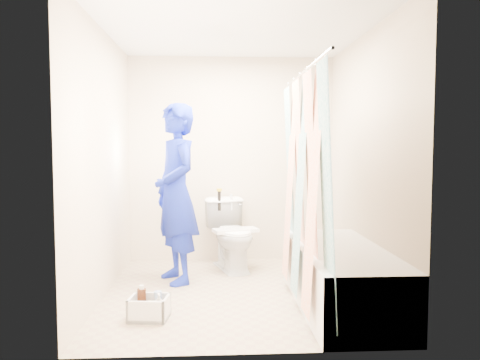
{
  "coord_description": "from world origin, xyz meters",
  "views": [
    {
      "loc": [
        -0.21,
        -4.24,
        1.34
      ],
      "look_at": [
        0.05,
        0.37,
        1.02
      ],
      "focal_mm": 35.0,
      "sensor_mm": 36.0,
      "label": 1
    }
  ],
  "objects": [
    {
      "name": "wall_front",
      "position": [
        0.0,
        -1.3,
        1.2
      ],
      "size": [
        2.4,
        0.02,
        2.4
      ],
      "primitive_type": "cube",
      "color": "beige",
      "rests_on": "ground"
    },
    {
      "name": "tank_lid",
      "position": [
        0.02,
        0.73,
        0.45
      ],
      "size": [
        0.51,
        0.33,
        0.04
      ],
      "primitive_type": "cube",
      "rotation": [
        0.0,
        0.0,
        0.28
      ],
      "color": "white",
      "rests_on": "toilet"
    },
    {
      "name": "wall_left",
      "position": [
        -1.2,
        0.0,
        1.2
      ],
      "size": [
        0.02,
        2.6,
        2.4
      ],
      "primitive_type": "cube",
      "color": "beige",
      "rests_on": "ground"
    },
    {
      "name": "tank_internals",
      "position": [
        -0.11,
        1.03,
        0.76
      ],
      "size": [
        0.18,
        0.09,
        0.25
      ],
      "color": "black",
      "rests_on": "toilet"
    },
    {
      "name": "ceiling",
      "position": [
        0.0,
        0.0,
        2.4
      ],
      "size": [
        2.4,
        2.6,
        0.02
      ],
      "primitive_type": "cube",
      "color": "silver",
      "rests_on": "wall_back"
    },
    {
      "name": "bathtub",
      "position": [
        0.85,
        -0.43,
        0.27
      ],
      "size": [
        0.7,
        1.75,
        0.5
      ],
      "color": "white",
      "rests_on": "ground"
    },
    {
      "name": "cleaning_caddy",
      "position": [
        -0.71,
        -0.64,
        0.08
      ],
      "size": [
        0.33,
        0.27,
        0.23
      ],
      "rotation": [
        0.0,
        0.0,
        -0.13
      ],
      "color": "silver",
      "rests_on": "ground"
    },
    {
      "name": "wall_back",
      "position": [
        0.0,
        1.3,
        1.2
      ],
      "size": [
        2.4,
        0.02,
        2.4
      ],
      "primitive_type": "cube",
      "color": "beige",
      "rests_on": "ground"
    },
    {
      "name": "shower_curtain",
      "position": [
        0.52,
        -0.43,
        1.02
      ],
      "size": [
        0.06,
        1.75,
        1.8
      ],
      "primitive_type": "cube",
      "color": "white",
      "rests_on": "curtain_rod"
    },
    {
      "name": "plumber",
      "position": [
        -0.59,
        0.4,
        0.89
      ],
      "size": [
        0.66,
        0.77,
        1.78
      ],
      "primitive_type": "imported",
      "rotation": [
        0.0,
        0.0,
        -1.13
      ],
      "color": "navy",
      "rests_on": "ground"
    },
    {
      "name": "wall_right",
      "position": [
        1.2,
        0.0,
        1.2
      ],
      "size": [
        0.02,
        2.6,
        2.4
      ],
      "primitive_type": "cube",
      "color": "beige",
      "rests_on": "ground"
    },
    {
      "name": "toilet",
      "position": [
        -0.01,
        0.84,
        0.39
      ],
      "size": [
        0.63,
        0.85,
        0.77
      ],
      "primitive_type": "imported",
      "rotation": [
        0.0,
        0.0,
        0.28
      ],
      "color": "white",
      "rests_on": "ground"
    },
    {
      "name": "curtain_rod",
      "position": [
        0.52,
        -0.43,
        1.95
      ],
      "size": [
        0.02,
        1.9,
        0.02
      ],
      "primitive_type": "cylinder",
      "rotation": [
        1.57,
        0.0,
        0.0
      ],
      "color": "silver",
      "rests_on": "wall_back"
    },
    {
      "name": "floor",
      "position": [
        0.0,
        0.0,
        0.0
      ],
      "size": [
        2.6,
        2.6,
        0.0
      ],
      "primitive_type": "plane",
      "color": "tan",
      "rests_on": "ground"
    }
  ]
}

